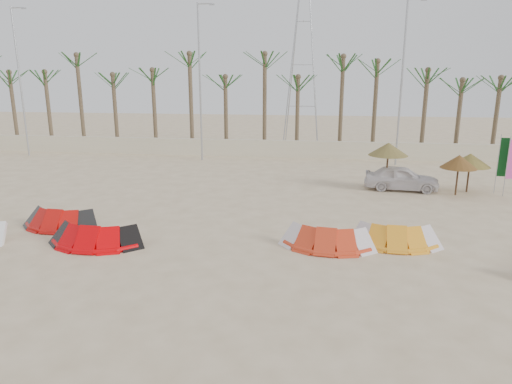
# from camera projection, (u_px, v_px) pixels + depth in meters

# --- Properties ---
(ground) EXTENTS (120.00, 120.00, 0.00)m
(ground) POSITION_uv_depth(u_px,v_px,m) (229.00, 281.00, 14.08)
(ground) COLOR beige
(ground) RESTS_ON ground
(boundary_wall) EXTENTS (60.00, 0.30, 1.30)m
(boundary_wall) POSITION_uv_depth(u_px,v_px,m) (285.00, 149.00, 35.02)
(boundary_wall) COLOR beige
(boundary_wall) RESTS_ON ground
(palm_line) EXTENTS (52.00, 4.00, 7.70)m
(palm_line) POSITION_uv_depth(u_px,v_px,m) (296.00, 71.00, 34.93)
(palm_line) COLOR brown
(palm_line) RESTS_ON ground
(lamp_a) EXTENTS (1.25, 0.14, 11.00)m
(lamp_a) POSITION_uv_depth(u_px,v_px,m) (20.00, 80.00, 34.48)
(lamp_a) COLOR #A5A8AD
(lamp_a) RESTS_ON ground
(lamp_b) EXTENTS (1.25, 0.14, 11.00)m
(lamp_b) POSITION_uv_depth(u_px,v_px,m) (200.00, 81.00, 32.62)
(lamp_b) COLOR #A5A8AD
(lamp_b) RESTS_ON ground
(lamp_c) EXTENTS (1.25, 0.14, 11.00)m
(lamp_c) POSITION_uv_depth(u_px,v_px,m) (402.00, 81.00, 30.76)
(lamp_c) COLOR #A5A8AD
(lamp_c) RESTS_ON ground
(pylon) EXTENTS (3.00, 3.00, 14.00)m
(pylon) POSITION_uv_depth(u_px,v_px,m) (301.00, 146.00, 40.81)
(pylon) COLOR #A5A8AD
(pylon) RESTS_ON ground
(kite_red_left) EXTENTS (3.29, 1.68, 0.90)m
(kite_red_left) POSITION_uv_depth(u_px,v_px,m) (63.00, 216.00, 19.09)
(kite_red_left) COLOR red
(kite_red_left) RESTS_ON ground
(kite_red_mid) EXTENTS (3.54, 1.59, 0.90)m
(kite_red_mid) POSITION_uv_depth(u_px,v_px,m) (99.00, 232.00, 17.15)
(kite_red_mid) COLOR #D80004
(kite_red_mid) RESTS_ON ground
(kite_red_right) EXTENTS (3.46, 1.86, 0.90)m
(kite_red_right) POSITION_uv_depth(u_px,v_px,m) (327.00, 235.00, 16.89)
(kite_red_right) COLOR red
(kite_red_right) RESTS_ON ground
(kite_orange) EXTENTS (3.24, 1.63, 0.90)m
(kite_orange) POSITION_uv_depth(u_px,v_px,m) (394.00, 233.00, 17.09)
(kite_orange) COLOR orange
(kite_orange) RESTS_ON ground
(parasol_left) EXTENTS (2.15, 2.15, 2.60)m
(parasol_left) POSITION_uv_depth(u_px,v_px,m) (388.00, 149.00, 24.80)
(parasol_left) COLOR #4C331E
(parasol_left) RESTS_ON ground
(parasol_mid) EXTENTS (1.87, 1.87, 2.15)m
(parasol_mid) POSITION_uv_depth(u_px,v_px,m) (459.00, 162.00, 23.66)
(parasol_mid) COLOR #4C331E
(parasol_mid) RESTS_ON ground
(parasol_right) EXTENTS (2.11, 2.11, 2.11)m
(parasol_right) POSITION_uv_depth(u_px,v_px,m) (470.00, 160.00, 24.32)
(parasol_right) COLOR #4C331E
(parasol_right) RESTS_ON ground
(flag_pink) EXTENTS (0.45, 0.08, 3.15)m
(flag_pink) POSITION_uv_depth(u_px,v_px,m) (511.00, 161.00, 23.39)
(flag_pink) COLOR #A5A8AD
(flag_pink) RESTS_ON ground
(flag_green) EXTENTS (0.45, 0.08, 3.16)m
(flag_green) POSITION_uv_depth(u_px,v_px,m) (502.00, 159.00, 24.03)
(flag_green) COLOR #A5A8AD
(flag_green) RESTS_ON ground
(car) EXTENTS (4.09, 1.97, 1.35)m
(car) POSITION_uv_depth(u_px,v_px,m) (401.00, 178.00, 25.02)
(car) COLOR silver
(car) RESTS_ON ground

